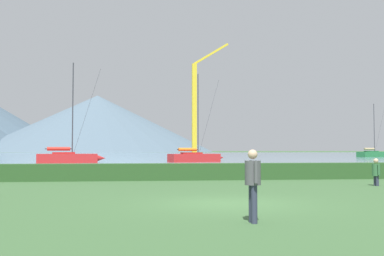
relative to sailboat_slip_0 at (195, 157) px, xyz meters
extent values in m
plane|color=#385B33|center=(-4.98, -47.34, -0.68)|extent=(1000.00, 1000.00, 0.00)
cube|color=slate|center=(-4.98, 89.66, -0.68)|extent=(320.00, 246.00, 0.00)
cube|color=#284C23|center=(-4.98, -36.34, -0.23)|extent=(80.00, 1.20, 0.90)
cube|color=red|center=(-0.10, -0.03, -0.14)|extent=(7.28, 4.41, 1.08)
cone|color=red|center=(3.63, 1.20, -0.14)|extent=(1.41, 1.24, 0.92)
cube|color=#A52020|center=(-0.48, -0.16, 0.26)|extent=(2.95, 2.37, 0.69)
cylinder|color=#333338|center=(0.46, 0.15, 5.61)|extent=(0.14, 0.14, 11.39)
cylinder|color=#333338|center=(-1.01, -0.34, 0.99)|extent=(2.98, 1.09, 0.12)
cylinder|color=orange|center=(-1.01, -0.34, 0.99)|extent=(2.64, 1.24, 0.43)
cylinder|color=#333338|center=(2.00, 0.66, 5.32)|extent=(3.12, 1.06, 10.83)
cube|color=#236B38|center=(45.13, 36.33, -0.09)|extent=(7.91, 4.95, 1.18)
cube|color=#206032|center=(44.72, 36.19, 0.34)|extent=(3.22, 2.63, 0.75)
cylinder|color=#333338|center=(45.73, 36.55, 5.69)|extent=(0.15, 0.15, 11.46)
cylinder|color=#333338|center=(44.14, 35.98, 1.14)|extent=(3.21, 1.26, 0.13)
cylinder|color=tan|center=(44.14, 35.98, 1.14)|extent=(2.85, 1.41, 0.47)
cylinder|color=#333338|center=(47.39, 37.14, 5.41)|extent=(3.36, 1.23, 10.89)
cube|color=red|center=(-16.38, -3.09, -0.11)|extent=(7.55, 3.82, 1.13)
cone|color=red|center=(-12.34, -2.29, -0.11)|extent=(1.40, 1.18, 0.96)
cube|color=#A52020|center=(-16.79, -3.17, 0.30)|extent=(2.96, 2.22, 0.72)
cylinder|color=#333338|center=(-15.78, -2.97, 5.91)|extent=(0.14, 0.14, 11.95)
cylinder|color=#333338|center=(-17.37, -3.29, 1.07)|extent=(3.21, 0.75, 0.12)
cylinder|color=red|center=(-17.37, -3.29, 1.07)|extent=(2.79, 0.98, 0.45)
cylinder|color=#333338|center=(-14.11, -2.64, 5.62)|extent=(3.37, 0.69, 11.36)
cylinder|color=#2D3347|center=(3.08, -41.56, -0.46)|extent=(0.14, 0.14, 0.45)
cylinder|color=#2D3347|center=(3.08, -41.38, -0.46)|extent=(0.14, 0.14, 0.45)
cylinder|color=#33663D|center=(3.08, -41.47, 0.04)|extent=(0.36, 0.36, 0.55)
cylinder|color=#33663D|center=(3.08, -41.71, 0.07)|extent=(0.09, 0.09, 0.49)
cylinder|color=#33663D|center=(3.09, -41.23, 0.07)|extent=(0.09, 0.09, 0.49)
sphere|color=tan|center=(3.08, -41.47, 0.46)|extent=(0.22, 0.22, 0.22)
cylinder|color=#2D3347|center=(-5.15, -51.17, -0.26)|extent=(0.14, 0.14, 0.85)
cylinder|color=#2D3347|center=(-5.16, -50.99, -0.26)|extent=(0.14, 0.14, 0.85)
cylinder|color=#4C4C51|center=(-5.15, -51.08, 0.44)|extent=(0.36, 0.36, 0.55)
cylinder|color=#4C4C51|center=(-5.14, -51.32, 0.47)|extent=(0.09, 0.09, 0.50)
cylinder|color=#4C4C51|center=(-5.16, -50.84, 0.47)|extent=(0.09, 0.09, 0.50)
sphere|color=tan|center=(-5.15, -51.08, 0.86)|extent=(0.22, 0.22, 0.22)
cube|color=#333338|center=(2.02, 16.63, -0.28)|extent=(2.00, 2.00, 0.80)
cube|color=gold|center=(2.02, 16.63, 7.98)|extent=(0.80, 0.80, 15.73)
cube|color=gold|center=(4.98, 16.63, 17.66)|extent=(6.11, 0.36, 3.93)
cone|color=#4C6070|center=(-39.08, 303.83, 21.56)|extent=(182.30, 182.30, 44.48)
camera|label=1|loc=(-7.75, -61.17, 0.96)|focal=42.70mm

